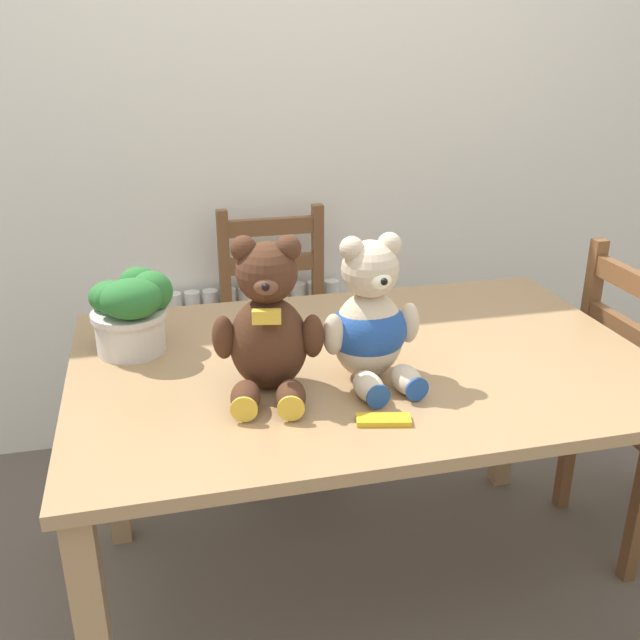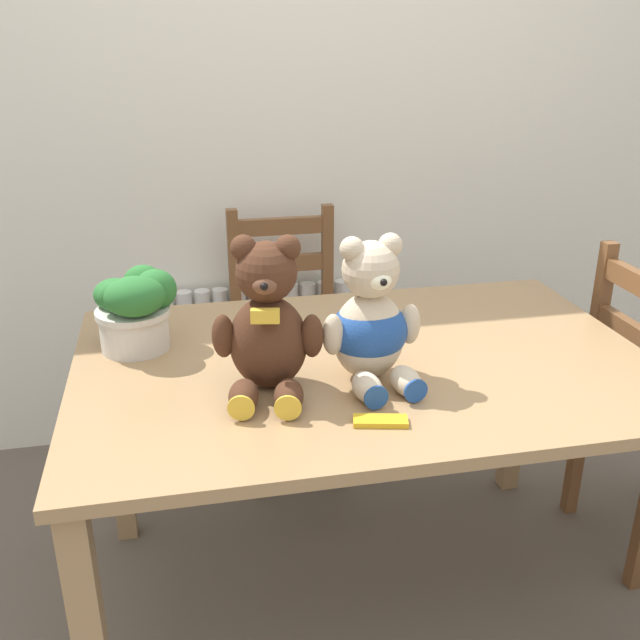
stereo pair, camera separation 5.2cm
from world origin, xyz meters
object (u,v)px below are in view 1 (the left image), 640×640
(teddy_bear_left, at_px, (268,327))
(teddy_bear_right, at_px, (370,323))
(chocolate_bar, at_px, (383,420))
(potted_plant, at_px, (131,309))
(wooden_chair_behind, at_px, (280,343))

(teddy_bear_left, xyz_separation_m, teddy_bear_right, (0.24, 0.00, -0.02))
(teddy_bear_left, bearing_deg, teddy_bear_right, -167.41)
(chocolate_bar, bearing_deg, teddy_bear_right, 80.94)
(teddy_bear_right, bearing_deg, potted_plant, -35.07)
(potted_plant, bearing_deg, teddy_bear_left, -44.02)
(teddy_bear_left, xyz_separation_m, potted_plant, (-0.30, 0.29, -0.04))
(teddy_bear_right, xyz_separation_m, chocolate_bar, (-0.03, -0.21, -0.13))
(teddy_bear_left, relative_size, teddy_bear_right, 1.04)
(teddy_bear_right, relative_size, potted_plant, 1.58)
(teddy_bear_right, distance_m, potted_plant, 0.61)
(teddy_bear_left, distance_m, chocolate_bar, 0.33)
(wooden_chair_behind, bearing_deg, teddy_bear_left, 78.14)
(wooden_chair_behind, distance_m, teddy_bear_left, 1.04)
(potted_plant, distance_m, chocolate_bar, 0.72)
(wooden_chair_behind, xyz_separation_m, potted_plant, (-0.49, -0.62, 0.42))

